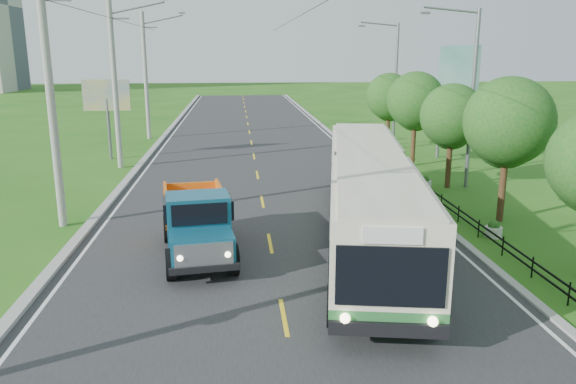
{
  "coord_description": "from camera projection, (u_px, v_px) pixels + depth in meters",
  "views": [
    {
      "loc": [
        -1.16,
        -13.71,
        6.9
      ],
      "look_at": [
        0.69,
        6.25,
        1.9
      ],
      "focal_mm": 35.0,
      "sensor_mm": 36.0,
      "label": 1
    }
  ],
  "objects": [
    {
      "name": "ground",
      "position": [
        284.0,
        318.0,
        15.02
      ],
      "size": [
        240.0,
        240.0,
        0.0
      ],
      "primitive_type": "plane",
      "color": "#235B15",
      "rests_on": "ground"
    },
    {
      "name": "road",
      "position": [
        256.0,
        168.0,
        34.34
      ],
      "size": [
        14.0,
        120.0,
        0.02
      ],
      "primitive_type": "cube",
      "color": "#28282B",
      "rests_on": "ground"
    },
    {
      "name": "curb_left",
      "position": [
        136.0,
        169.0,
        33.68
      ],
      "size": [
        0.4,
        120.0,
        0.15
      ],
      "primitive_type": "cube",
      "color": "#9E9E99",
      "rests_on": "ground"
    },
    {
      "name": "curb_right",
      "position": [
        371.0,
        165.0,
        34.97
      ],
      "size": [
        0.3,
        120.0,
        0.1
      ],
      "primitive_type": "cube",
      "color": "#9E9E99",
      "rests_on": "ground"
    },
    {
      "name": "edge_line_left",
      "position": [
        146.0,
        170.0,
        33.74
      ],
      "size": [
        0.12,
        120.0,
        0.0
      ],
      "primitive_type": "cube",
      "color": "silver",
      "rests_on": "road"
    },
    {
      "name": "edge_line_right",
      "position": [
        363.0,
        166.0,
        34.93
      ],
      "size": [
        0.12,
        120.0,
        0.0
      ],
      "primitive_type": "cube",
      "color": "silver",
      "rests_on": "road"
    },
    {
      "name": "centre_dash",
      "position": [
        284.0,
        317.0,
        15.01
      ],
      "size": [
        0.12,
        2.2,
        0.0
      ],
      "primitive_type": "cube",
      "color": "yellow",
      "rests_on": "road"
    },
    {
      "name": "railing_right",
      "position": [
        414.0,
        183.0,
        29.19
      ],
      "size": [
        0.04,
        40.0,
        0.6
      ],
      "primitive_type": "cube",
      "color": "black",
      "rests_on": "ground"
    },
    {
      "name": "pole_near",
      "position": [
        52.0,
        100.0,
        21.74
      ],
      "size": [
        3.51,
        0.32,
        10.0
      ],
      "color": "gray",
      "rests_on": "ground"
    },
    {
      "name": "pole_mid",
      "position": [
        115.0,
        84.0,
        33.33
      ],
      "size": [
        3.51,
        0.32,
        10.0
      ],
      "color": "gray",
      "rests_on": "ground"
    },
    {
      "name": "pole_far",
      "position": [
        146.0,
        75.0,
        44.92
      ],
      "size": [
        3.51,
        0.32,
        10.0
      ],
      "color": "gray",
      "rests_on": "ground"
    },
    {
      "name": "tree_third",
      "position": [
        508.0,
        126.0,
        22.8
      ],
      "size": [
        3.6,
        3.62,
        6.0
      ],
      "color": "#382314",
      "rests_on": "ground"
    },
    {
      "name": "tree_fourth",
      "position": [
        452.0,
        119.0,
        28.69
      ],
      "size": [
        3.24,
        3.31,
        5.4
      ],
      "color": "#382314",
      "rests_on": "ground"
    },
    {
      "name": "tree_fifth",
      "position": [
        416.0,
        103.0,
        34.42
      ],
      "size": [
        3.48,
        3.52,
        5.8
      ],
      "color": "#382314",
      "rests_on": "ground"
    },
    {
      "name": "tree_back",
      "position": [
        389.0,
        99.0,
        40.27
      ],
      "size": [
        3.3,
        3.36,
        5.5
      ],
      "color": "#382314",
      "rests_on": "ground"
    },
    {
      "name": "streetlight_mid",
      "position": [
        470.0,
        93.0,
        28.31
      ],
      "size": [
        3.02,
        0.2,
        9.07
      ],
      "color": "slate",
      "rests_on": "ground"
    },
    {
      "name": "streetlight_far",
      "position": [
        394.0,
        80.0,
        41.83
      ],
      "size": [
        3.02,
        0.2,
        9.07
      ],
      "color": "slate",
      "rests_on": "ground"
    },
    {
      "name": "planter_near",
      "position": [
        494.0,
        230.0,
        21.51
      ],
      "size": [
        0.64,
        0.64,
        0.67
      ],
      "color": "silver",
      "rests_on": "ground"
    },
    {
      "name": "planter_mid",
      "position": [
        425.0,
        183.0,
        29.24
      ],
      "size": [
        0.64,
        0.64,
        0.67
      ],
      "color": "silver",
      "rests_on": "ground"
    },
    {
      "name": "planter_far",
      "position": [
        385.0,
        156.0,
        36.97
      ],
      "size": [
        0.64,
        0.64,
        0.67
      ],
      "color": "silver",
      "rests_on": "ground"
    },
    {
      "name": "billboard_left",
      "position": [
        107.0,
        100.0,
        36.42
      ],
      "size": [
        3.0,
        0.2,
        5.2
      ],
      "color": "slate",
      "rests_on": "ground"
    },
    {
      "name": "billboard_right",
      "position": [
        457.0,
        79.0,
        34.15
      ],
      "size": [
        0.24,
        6.0,
        7.3
      ],
      "color": "slate",
      "rests_on": "ground"
    },
    {
      "name": "bus",
      "position": [
        368.0,
        190.0,
        20.71
      ],
      "size": [
        5.62,
        17.21,
        3.28
      ],
      "rotation": [
        0.0,
        0.0,
        -0.17
      ],
      "color": "#2D7035",
      "rests_on": "ground"
    },
    {
      "name": "dump_truck",
      "position": [
        197.0,
        218.0,
        19.27
      ],
      "size": [
        2.9,
        5.93,
        2.4
      ],
      "rotation": [
        0.0,
        0.0,
        0.14
      ],
      "color": "navy",
      "rests_on": "ground"
    }
  ]
}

